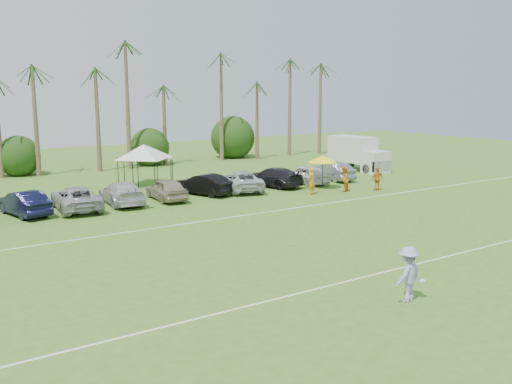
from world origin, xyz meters
TOP-DOWN VIEW (x-y plane):
  - ground at (0.00, 0.00)m, footprint 120.00×120.00m
  - field_lines at (0.00, 8.00)m, footprint 80.00×12.10m
  - palm_tree_4 at (-4.00, 38.00)m, footprint 2.40×2.40m
  - palm_tree_5 at (0.00, 38.00)m, footprint 2.40×2.40m
  - palm_tree_6 at (4.00, 38.00)m, footprint 2.40×2.40m
  - palm_tree_7 at (8.00, 38.00)m, footprint 2.40×2.40m
  - palm_tree_8 at (13.00, 38.00)m, footprint 2.40×2.40m
  - palm_tree_9 at (18.00, 38.00)m, footprint 2.40×2.40m
  - palm_tree_10 at (23.00, 38.00)m, footprint 2.40×2.40m
  - palm_tree_11 at (27.00, 38.00)m, footprint 2.40×2.40m
  - bush_tree_1 at (-6.00, 39.00)m, footprint 4.00×4.00m
  - bush_tree_2 at (6.00, 39.00)m, footprint 4.00×4.00m
  - bush_tree_3 at (16.00, 39.00)m, footprint 4.00×4.00m
  - sideline_player_a at (8.99, 17.06)m, footprint 0.82×0.71m
  - sideline_player_b at (11.70, 16.69)m, footprint 1.08×0.99m
  - sideline_player_c at (14.01, 15.67)m, footprint 1.04×0.54m
  - box_truck at (20.29, 24.21)m, footprint 2.40×5.94m
  - canopy_tent_left at (0.59, 26.66)m, footprint 4.62×4.62m
  - canopy_tent_right at (1.28, 27.52)m, footprint 4.33×4.33m
  - market_umbrella at (11.22, 18.50)m, footprint 2.22×2.22m
  - frisbee_player at (-1.27, -0.68)m, footprint 1.38×0.94m
  - parked_car_1 at (-9.23, 21.19)m, footprint 2.38×4.64m
  - parked_car_2 at (-6.25, 20.97)m, footprint 2.92×5.45m
  - parked_car_3 at (-3.27, 21.19)m, footprint 2.46×5.18m
  - parked_car_4 at (-0.29, 20.85)m, footprint 2.02×4.38m
  - parked_car_5 at (2.68, 21.21)m, footprint 3.00×4.68m
  - parked_car_6 at (5.66, 21.11)m, footprint 3.84×5.72m
  - parked_car_7 at (8.64, 21.25)m, footprint 3.20×5.36m
  - parked_car_8 at (11.62, 20.92)m, footprint 1.79×4.30m
  - parked_car_9 at (14.60, 21.20)m, footprint 1.94×4.54m

SIDE VIEW (x-z plane):
  - ground at x=0.00m, z-range 0.00..0.00m
  - field_lines at x=0.00m, z-range 0.00..0.01m
  - parked_car_1 at x=-9.23m, z-range 0.00..1.46m
  - parked_car_2 at x=-6.25m, z-range 0.00..1.46m
  - parked_car_3 at x=-3.27m, z-range 0.00..1.46m
  - parked_car_4 at x=-0.29m, z-range 0.00..1.46m
  - parked_car_5 at x=2.68m, z-range 0.00..1.46m
  - parked_car_6 at x=5.66m, z-range 0.00..1.46m
  - parked_car_7 at x=8.64m, z-range 0.00..1.46m
  - parked_car_8 at x=11.62m, z-range 0.00..1.46m
  - parked_car_9 at x=14.60m, z-range 0.00..1.46m
  - sideline_player_c at x=14.01m, z-range 0.00..1.70m
  - sideline_player_b at x=11.70m, z-range 0.00..1.80m
  - sideline_player_a at x=8.99m, z-range 0.00..1.91m
  - frisbee_player at x=-1.27m, z-range 0.00..1.96m
  - box_truck at x=20.29m, z-range 0.11..3.14m
  - bush_tree_1 at x=-6.00m, z-range -0.20..3.80m
  - bush_tree_2 at x=6.00m, z-range -0.20..3.80m
  - bush_tree_3 at x=16.00m, z-range -0.20..3.80m
  - market_umbrella at x=11.22m, z-range 0.98..3.45m
  - canopy_tent_right at x=1.28m, z-range 1.25..4.76m
  - canopy_tent_left at x=0.59m, z-range 1.33..5.07m
  - palm_tree_4 at x=-4.00m, z-range 3.03..11.93m
  - palm_tree_8 at x=13.00m, z-range 3.03..11.93m
  - palm_tree_5 at x=0.00m, z-range 3.40..13.30m
  - palm_tree_9 at x=18.00m, z-range 3.40..13.30m
  - palm_tree_6 at x=4.00m, z-range 3.76..14.66m
  - palm_tree_10 at x=23.00m, z-range 3.76..14.66m
  - palm_tree_7 at x=8.00m, z-range 4.11..16.01m
  - palm_tree_11 at x=27.00m, z-range 4.11..16.01m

